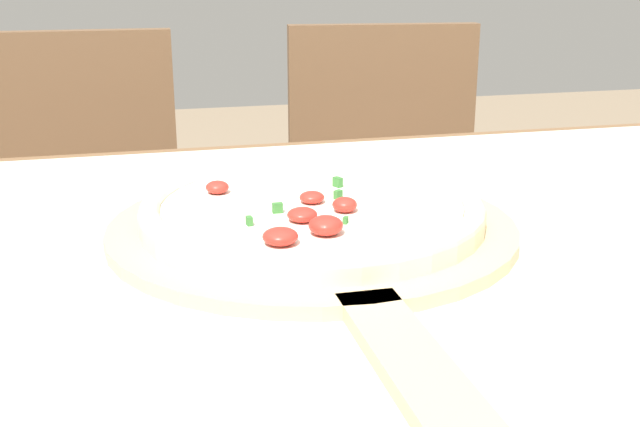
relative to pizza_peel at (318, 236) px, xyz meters
name	(u,v)px	position (x,y,z in m)	size (l,w,h in m)	color
dining_table	(387,392)	(0.04, -0.09, -0.11)	(1.29, 1.05, 0.76)	brown
towel_cloth	(390,280)	(0.04, -0.09, -0.01)	(1.21, 0.97, 0.00)	silver
pizza_peel	(318,236)	(0.00, 0.00, 0.00)	(0.38, 0.60, 0.01)	#D6B784
pizza	(312,209)	(0.00, 0.02, 0.02)	(0.32, 0.32, 0.03)	beige
chair_left	(79,244)	(-0.26, 0.77, -0.26)	(0.41, 0.41, 0.89)	brown
chair_right	(388,219)	(0.34, 0.77, -0.26)	(0.44, 0.44, 0.89)	brown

